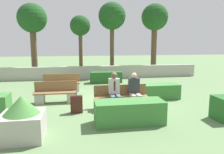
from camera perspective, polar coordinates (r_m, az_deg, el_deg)
name	(u,v)px	position (r m, az deg, el deg)	size (l,w,h in m)	color
ground_plane	(113,100)	(9.12, 0.32, -6.09)	(60.00, 60.00, 0.00)	#607F51
perimeter_wall	(99,72)	(14.53, -3.50, 1.26)	(13.59, 0.30, 0.82)	#ADA89E
bench_front	(121,99)	(8.02, 2.45, -5.84)	(1.97, 0.48, 0.83)	brown
bench_left_side	(56,95)	(9.01, -14.46, -4.53)	(1.68, 0.48, 0.83)	brown
bench_right_side	(62,85)	(10.99, -13.02, -2.02)	(1.78, 0.49, 0.83)	brown
person_seated_man	(115,89)	(7.74, 0.70, -3.25)	(0.38, 0.64, 1.33)	#515B70
person_seated_woman	(135,89)	(7.90, 5.94, -3.26)	(0.38, 0.64, 1.30)	#B2A893
hedge_block_near_right	(158,91)	(9.53, 11.87, -3.69)	(1.78, 0.71, 0.62)	#3D7A38
hedge_block_mid_left	(129,112)	(6.55, 4.54, -9.13)	(2.04, 0.79, 0.69)	#3D7A38
hedge_block_mid_right	(106,77)	(12.98, -1.61, -0.06)	(1.86, 0.64, 0.65)	#235623
planter_corner_left	(22,119)	(5.94, -22.39, -10.10)	(1.03, 1.03, 1.09)	#ADA89E
suitcase	(77,104)	(7.59, -9.25, -7.01)	(0.41, 0.19, 0.80)	#471E19
tree_leftmost	(32,20)	(16.14, -20.11, 13.72)	(1.97, 1.97, 4.98)	brown
tree_center_left	(80,28)	(16.04, -8.31, 12.66)	(1.44, 1.44, 4.27)	brown
tree_center_right	(112,17)	(16.01, 0.00, 15.30)	(1.93, 1.93, 5.19)	brown
tree_rightmost	(155,20)	(17.31, 11.08, 14.51)	(2.00, 2.00, 5.25)	brown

